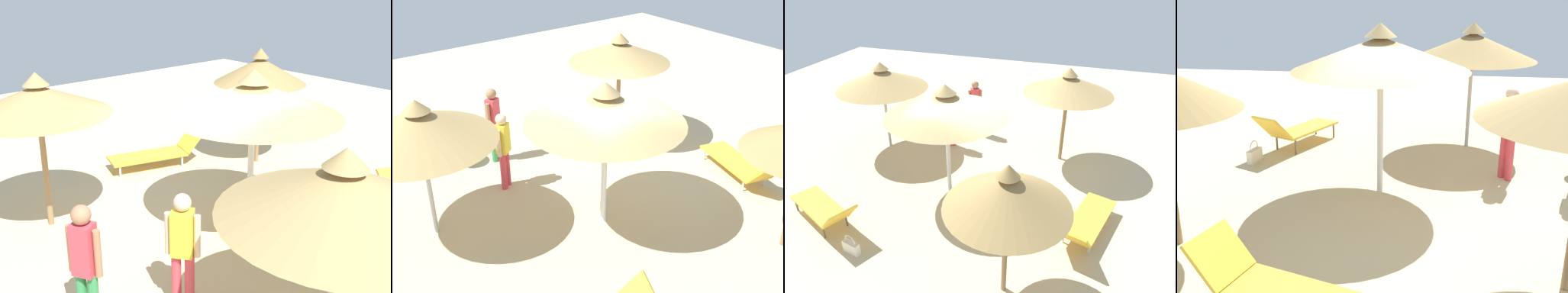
# 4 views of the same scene
# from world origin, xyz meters

# --- Properties ---
(ground) EXTENTS (24.00, 24.00, 0.10)m
(ground) POSITION_xyz_m (0.00, 0.00, -0.05)
(ground) COLOR beige
(parasol_umbrella_far_left) EXTENTS (2.40, 2.40, 2.74)m
(parasol_umbrella_far_left) POSITION_xyz_m (-1.93, -2.08, 2.28)
(parasol_umbrella_far_left) COLOR olive
(parasol_umbrella_far_left) RESTS_ON ground
(parasol_umbrella_near_right) EXTENTS (2.85, 2.85, 2.83)m
(parasol_umbrella_near_right) POSITION_xyz_m (0.53, 0.42, 2.35)
(parasol_umbrella_near_right) COLOR white
(parasol_umbrella_near_right) RESTS_ON ground
(parasol_umbrella_edge) EXTENTS (2.63, 2.63, 2.67)m
(parasol_umbrella_edge) POSITION_xyz_m (3.23, -1.18, 2.18)
(parasol_umbrella_edge) COLOR #B2B2B7
(parasol_umbrella_edge) RESTS_ON ground
(lounge_chair_front) EXTENTS (1.24, 2.27, 0.80)m
(lounge_chair_front) POSITION_xyz_m (-2.85, 1.04, 0.35)
(lounge_chair_front) COLOR gold
(lounge_chair_front) RESTS_ON ground
(person_standing_back) EXTENTS (0.39, 0.34, 1.70)m
(person_standing_back) POSITION_xyz_m (1.41, -1.78, 0.97)
(person_standing_back) COLOR #D83F4C
(person_standing_back) RESTS_ON ground
(person_standing_center) EXTENTS (0.41, 0.32, 1.78)m
(person_standing_center) POSITION_xyz_m (1.02, -2.95, 1.03)
(person_standing_center) COLOR #338C4C
(person_standing_center) RESTS_ON ground
(side_table_round) EXTENTS (0.65, 0.65, 0.66)m
(side_table_round) POSITION_xyz_m (1.89, -3.33, 0.45)
(side_table_round) COLOR #2D2D33
(side_table_round) RESTS_ON ground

